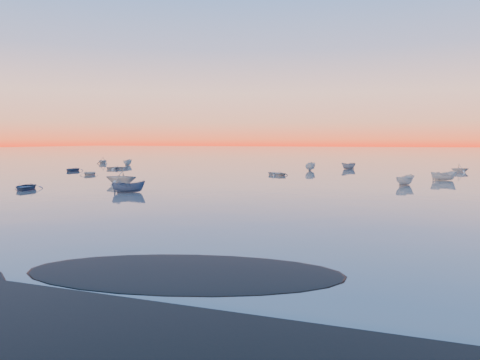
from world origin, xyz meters
The scene contains 4 objects.
ground centered at (0.00, 100.00, 0.00)m, with size 600.00×600.00×0.00m, color #70655D.
moored_fleet centered at (0.00, 53.00, 0.00)m, with size 124.00×58.00×1.20m, color #B7B8B3, non-canonical shape.
boat_near_left centered at (-22.17, 24.00, 0.00)m, with size 4.28×1.78×1.07m, color #3A5070.
boat_near_center centered at (-9.69, 25.76, 0.00)m, with size 3.54×1.50×1.22m, color #3A5070.
Camera 1 is at (18.94, -16.61, 5.56)m, focal length 35.00 mm.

